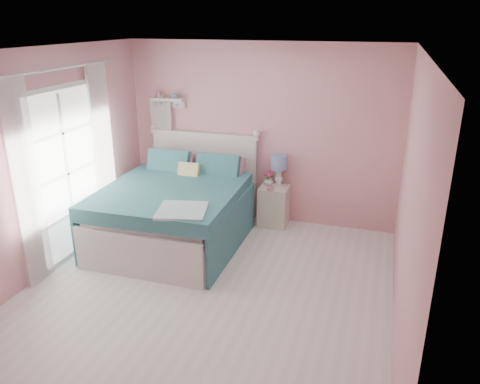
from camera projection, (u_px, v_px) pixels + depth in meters
The scene contains 13 objects.
floor at pixel (206, 293), 5.23m from camera, with size 4.50×4.50×0.00m, color silver.
room_shell at pixel (202, 157), 4.68m from camera, with size 4.50×4.50×4.50m.
bed at pixel (177, 211), 6.35m from camera, with size 1.78×2.23×1.28m.
nightstand at pixel (274, 206), 6.86m from camera, with size 0.41×0.41×0.59m.
table_lamp at pixel (279, 165), 6.70m from camera, with size 0.23×0.23×0.46m.
vase at pixel (268, 180), 6.82m from camera, with size 0.14×0.14×0.14m, color silver.
teacup at pixel (270, 188), 6.62m from camera, with size 0.09×0.09×0.07m, color pink.
roses at pixel (268, 173), 6.77m from camera, with size 0.14×0.11×0.12m.
wall_shelf at pixel (168, 100), 6.99m from camera, with size 0.50×0.15×0.25m.
hanging_dress at pixel (161, 122), 7.13m from camera, with size 0.34×0.03×0.72m, color white.
french_door at pixel (67, 174), 5.77m from camera, with size 0.04×1.32×2.16m.
curtain_near at pixel (26, 186), 5.06m from camera, with size 0.04×0.40×2.32m, color white.
curtain_far at pixel (104, 151), 6.39m from camera, with size 0.04×0.40×2.32m, color white.
Camera 1 is at (1.73, -4.18, 2.89)m, focal length 35.00 mm.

